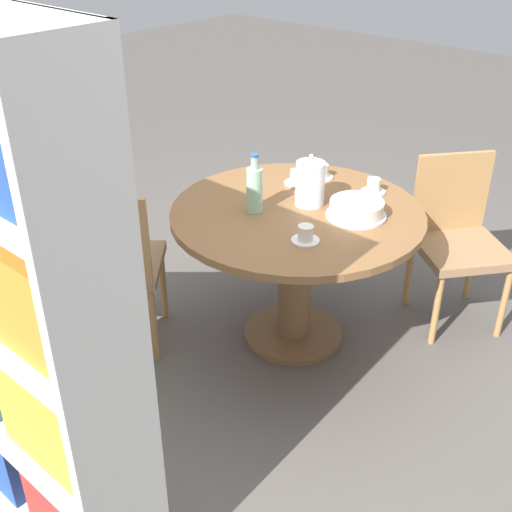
% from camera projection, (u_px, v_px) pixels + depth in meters
% --- Properties ---
extents(ground_plane, '(14.00, 14.00, 0.00)m').
position_uv_depth(ground_plane, '(293.00, 335.00, 3.32)').
color(ground_plane, '#56514C').
extents(dining_table, '(1.18, 1.18, 0.72)m').
position_uv_depth(dining_table, '(296.00, 242.00, 3.05)').
color(dining_table, brown).
rests_on(dining_table, ground_plane).
extents(chair_a, '(0.59, 0.59, 0.87)m').
position_uv_depth(chair_a, '(115.00, 264.00, 3.03)').
color(chair_a, '#A87A47').
rests_on(chair_a, ground_plane).
extents(chair_b, '(0.59, 0.59, 0.87)m').
position_uv_depth(chair_b, '(457.00, 237.00, 3.27)').
color(chair_b, '#A87A47').
rests_on(chair_b, ground_plane).
extents(bookshelf, '(1.09, 0.28, 1.78)m').
position_uv_depth(bookshelf, '(7.00, 311.00, 1.97)').
color(bookshelf, silver).
rests_on(bookshelf, ground_plane).
extents(coffee_pot, '(0.14, 0.14, 0.25)m').
position_uv_depth(coffee_pot, '(311.00, 182.00, 2.96)').
color(coffee_pot, silver).
rests_on(coffee_pot, dining_table).
extents(water_bottle, '(0.07, 0.07, 0.28)m').
position_uv_depth(water_bottle, '(255.00, 188.00, 2.90)').
color(water_bottle, '#99C6A3').
rests_on(water_bottle, dining_table).
extents(cake_main, '(0.27, 0.27, 0.08)m').
position_uv_depth(cake_main, '(356.00, 209.00, 2.89)').
color(cake_main, silver).
rests_on(cake_main, dining_table).
extents(cup_a, '(0.12, 0.12, 0.07)m').
position_uv_depth(cup_a, '(322.00, 172.00, 3.28)').
color(cup_a, silver).
rests_on(cup_a, dining_table).
extents(cup_b, '(0.12, 0.12, 0.07)m').
position_uv_depth(cup_b, '(296.00, 178.00, 3.21)').
color(cup_b, silver).
rests_on(cup_b, dining_table).
extents(cup_c, '(0.12, 0.12, 0.07)m').
position_uv_depth(cup_c, '(374.00, 187.00, 3.12)').
color(cup_c, silver).
rests_on(cup_c, dining_table).
extents(cup_d, '(0.12, 0.12, 0.07)m').
position_uv_depth(cup_d, '(306.00, 235.00, 2.69)').
color(cup_d, silver).
rests_on(cup_d, dining_table).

